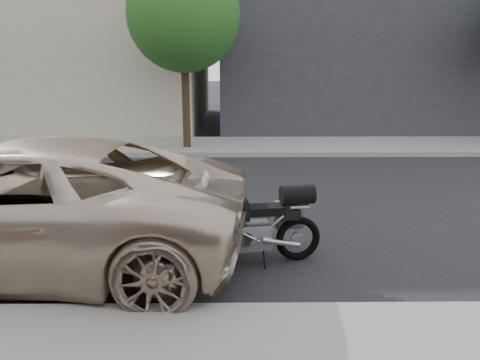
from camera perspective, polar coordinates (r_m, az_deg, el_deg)
The scene contains 7 objects.
ground at distance 9.25m, azimuth 2.27°, elevation -3.42°, with size 120.00×120.00×0.00m, color black.
far_sidewalk at distance 15.55m, azimuth 1.11°, elevation 4.16°, with size 44.00×3.00×0.15m, color gray.
far_building_dark at distance 23.52m, azimuth 18.58°, elevation 15.27°, with size 16.00×11.00×7.00m.
far_building_cream at distance 23.91m, azimuth -22.45°, elevation 16.12°, with size 14.00×11.00×8.00m.
street_tree_mid at distance 14.94m, azimuth -6.90°, elevation 19.30°, with size 3.40×3.40×5.70m.
motorcycle at distance 6.64m, azimuth 2.13°, elevation -5.33°, with size 2.13×0.91×1.36m.
minivan at distance 7.17m, azimuth -25.71°, elevation -2.74°, with size 2.95×6.40×1.78m, color beige.
Camera 1 is at (0.46, 8.80, 2.82)m, focal length 35.00 mm.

